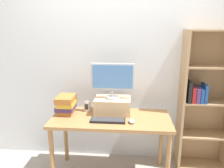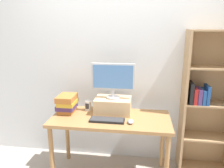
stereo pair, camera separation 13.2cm
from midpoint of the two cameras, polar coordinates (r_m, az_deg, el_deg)
name	(u,v)px [view 1 (the left image)]	position (r m, az deg, el deg)	size (l,w,h in m)	color
back_wall	(114,62)	(2.79, -0.84, 5.65)	(7.00, 0.08, 2.60)	silver
desk	(111,125)	(2.53, -1.83, -10.56)	(1.33, 0.61, 0.75)	#9E7042
bookshelf_unit	(204,101)	(2.85, 21.76, -4.06)	(0.61, 0.28, 1.71)	tan
riser_box	(113,105)	(2.60, -1.30, -5.59)	(0.42, 0.29, 0.18)	tan
computer_monitor	(113,78)	(2.50, -1.35, 1.47)	(0.50, 0.16, 0.41)	#B7B7BA
keyboard	(108,120)	(2.39, -2.67, -9.43)	(0.38, 0.14, 0.02)	black
computer_mouse	(132,121)	(2.35, 3.54, -9.67)	(0.06, 0.10, 0.04)	#99999E
book_stack	(66,104)	(2.63, -13.32, -5.19)	(0.21, 0.27, 0.21)	#AD662D
desk_speaker	(87,106)	(2.68, -7.92, -5.75)	(0.08, 0.08, 0.12)	silver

